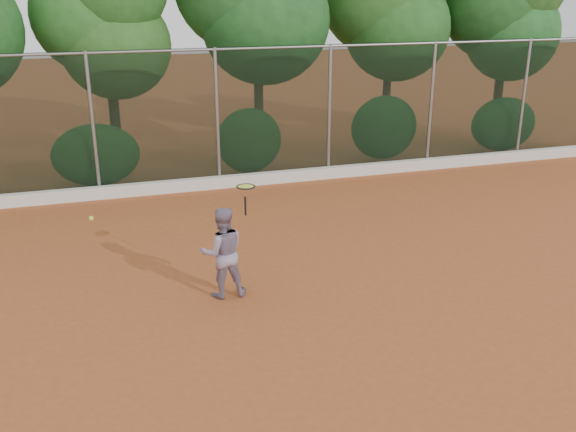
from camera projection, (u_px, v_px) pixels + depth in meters
name	position (u px, v px, depth m)	size (l,w,h in m)	color
ground	(306.00, 309.00, 10.39)	(80.00, 80.00, 0.00)	#A24F26
concrete_curb	(221.00, 182.00, 16.45)	(24.00, 0.20, 0.30)	silver
tennis_player	(223.00, 252.00, 10.58)	(0.76, 0.59, 1.56)	gray
chainlink_fence	(217.00, 115.00, 16.03)	(24.09, 0.09, 3.50)	black
foliage_backdrop	(178.00, 6.00, 16.78)	(23.70, 3.63, 7.55)	#422E19
tennis_racket	(246.00, 189.00, 10.29)	(0.34, 0.34, 0.52)	black
tennis_ball_in_flight	(91.00, 218.00, 9.18)	(0.07, 0.07, 0.07)	#C5F036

